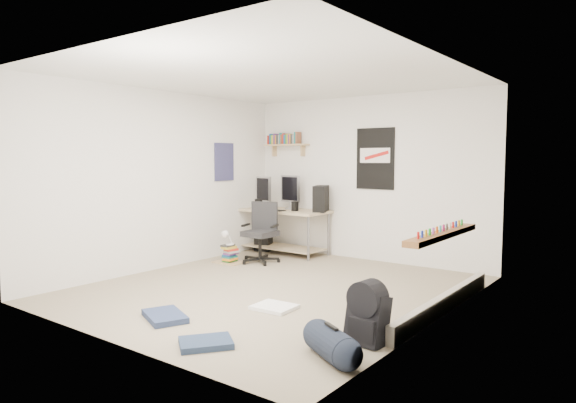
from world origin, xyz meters
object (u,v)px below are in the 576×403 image
Objects in this scene: office_chair at (260,230)px; book_stack at (230,253)px; duffel_bag at (331,342)px; backpack at (367,320)px; desk at (282,231)px.

book_stack is (-0.34, -0.29, -0.34)m from office_chair.
duffel_bag is at bearing -35.06° from book_stack.
office_chair is 2.11× the size of backpack.
desk is at bearing 162.93° from duffel_bag.
book_stack is (-3.24, 1.75, -0.05)m from backpack.
office_chair is at bearing 168.82° from duffel_bag.
book_stack is (-3.19, 2.24, 0.01)m from duffel_bag.
desk reaches higher than book_stack.
duffel_bag is (-0.05, -0.49, -0.06)m from backpack.
desk reaches higher than duffel_bag.
book_stack is at bearing 156.54° from backpack.
desk is at bearing 85.52° from office_chair.
backpack is 0.49m from duffel_bag.
duffel_bag is at bearing -60.28° from office_chair.
desk is at bearing 142.47° from backpack.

